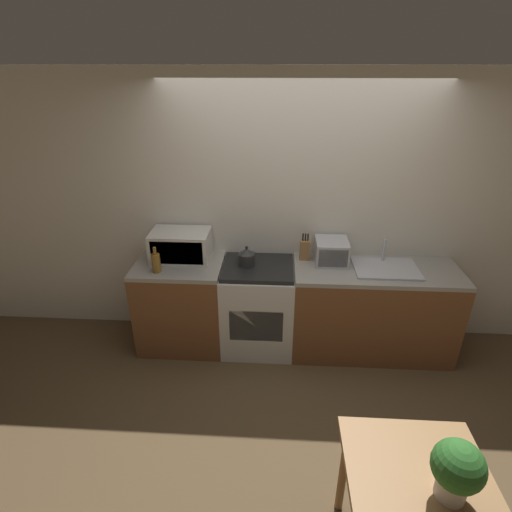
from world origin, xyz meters
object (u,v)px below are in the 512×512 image
object	(u,v)px
microwave	(181,245)
dining_table	(415,488)
stove_range	(258,307)
bottle	(156,262)
toaster_oven	(331,251)
kettle	(247,257)

from	to	relation	value
microwave	dining_table	xyz separation A→B (m)	(1.67, -2.04, -0.41)
stove_range	bottle	xyz separation A→B (m)	(-0.91, -0.17, 0.55)
stove_range	dining_table	bearing A→B (deg)	-64.44
toaster_oven	dining_table	size ratio (longest dim) A/B	0.43
microwave	bottle	bearing A→B (deg)	-120.48
kettle	dining_table	xyz separation A→B (m)	(1.03, -1.95, -0.36)
kettle	bottle	bearing A→B (deg)	-166.66
microwave	dining_table	bearing A→B (deg)	-50.71
kettle	microwave	xyz separation A→B (m)	(-0.64, 0.09, 0.06)
microwave	toaster_oven	world-z (taller)	microwave
stove_range	microwave	world-z (taller)	microwave
kettle	bottle	xyz separation A→B (m)	(-0.80, -0.19, 0.01)
bottle	toaster_oven	size ratio (longest dim) A/B	0.76
bottle	microwave	bearing A→B (deg)	59.52
kettle	toaster_oven	distance (m)	0.80
stove_range	dining_table	size ratio (longest dim) A/B	1.21
stove_range	dining_table	world-z (taller)	stove_range
toaster_oven	dining_table	xyz separation A→B (m)	(0.24, -2.06, -0.38)
bottle	dining_table	world-z (taller)	bottle
stove_range	bottle	distance (m)	1.08
microwave	toaster_oven	bearing A→B (deg)	0.82
stove_range	kettle	size ratio (longest dim) A/B	4.73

